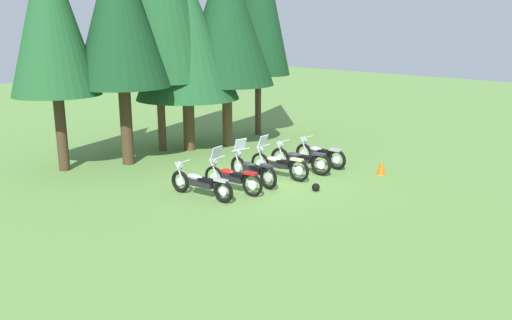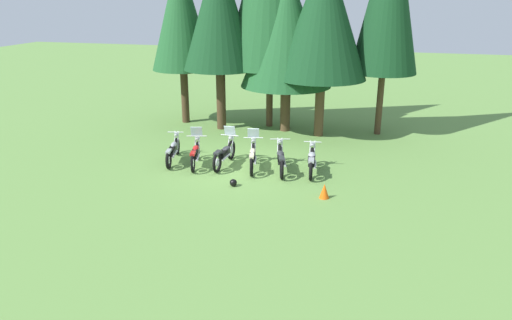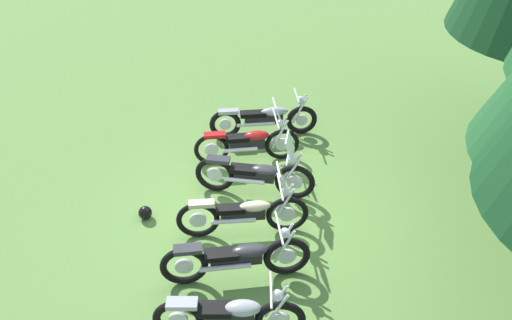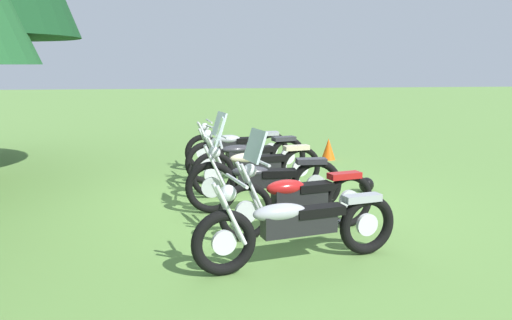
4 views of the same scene
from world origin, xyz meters
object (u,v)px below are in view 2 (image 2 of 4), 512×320
motorcycle_2 (225,153)px  pine_tree_1 (219,10)px  motorcycle_0 (173,151)px  traffic_cone (324,191)px  pine_tree_4 (324,14)px  pine_tree_3 (287,29)px  motorcycle_5 (312,161)px  pine_tree_0 (181,13)px  motorcycle_3 (253,156)px  motorcycle_4 (281,159)px  dropped_helmet (233,183)px  motorcycle_1 (195,153)px

motorcycle_2 → pine_tree_1: (-1.79, 4.98, 5.03)m
motorcycle_0 → traffic_cone: 6.48m
motorcycle_0 → pine_tree_4: pine_tree_4 is taller
pine_tree_3 → pine_tree_1: bearing=-172.1°
motorcycle_0 → motorcycle_5: (5.40, 0.08, 0.02)m
motorcycle_2 → motorcycle_5: bearing=-87.5°
motorcycle_2 → traffic_cone: bearing=-116.0°
motorcycle_0 → pine_tree_0: (-1.84, 5.73, 4.88)m
motorcycle_3 → pine_tree_4: 7.21m
motorcycle_0 → motorcycle_2: (2.09, 0.06, 0.04)m
pine_tree_1 → motorcycle_0: bearing=-93.4°
motorcycle_4 → dropped_helmet: (-1.25, -1.88, -0.33)m
motorcycle_2 → dropped_helmet: 2.17m
motorcycle_2 → pine_tree_4: bearing=-28.5°
motorcycle_2 → pine_tree_1: 7.30m
motorcycle_0 → dropped_helmet: motorcycle_0 is taller
motorcycle_4 → pine_tree_3: pine_tree_3 is taller
motorcycle_0 → motorcycle_4: 4.27m
motorcycle_4 → pine_tree_1: (-3.96, 5.03, 5.05)m
motorcycle_3 → motorcycle_1: bearing=83.4°
motorcycle_0 → motorcycle_3: bearing=-102.9°
traffic_cone → dropped_helmet: 3.12m
motorcycle_3 → pine_tree_4: pine_tree_4 is taller
motorcycle_3 → traffic_cone: bearing=-137.7°
pine_tree_3 → pine_tree_4: size_ratio=0.89×
pine_tree_0 → pine_tree_3: (5.17, -0.28, -0.64)m
motorcycle_4 → traffic_cone: (1.87, -2.10, -0.22)m
dropped_helmet → traffic_cone: bearing=-4.0°
motorcycle_1 → pine_tree_0: (-2.85, 5.96, 4.84)m
motorcycle_0 → motorcycle_4: size_ratio=1.00×
motorcycle_5 → motorcycle_3: bearing=85.6°
motorcycle_2 → pine_tree_3: 6.96m
dropped_helmet → motorcycle_5: bearing=39.4°
motorcycle_3 → pine_tree_0: 9.04m
motorcycle_2 → motorcycle_5: motorcycle_2 is taller
motorcycle_2 → motorcycle_3: (1.11, -0.06, 0.00)m
traffic_cone → motorcycle_1: bearing=159.9°
motorcycle_1 → motorcycle_3: (2.19, 0.22, -0.00)m
motorcycle_2 → dropped_helmet: motorcycle_2 is taller
motorcycle_5 → motorcycle_0: bearing=84.2°
pine_tree_3 → motorcycle_3: bearing=-91.4°
motorcycle_2 → motorcycle_3: size_ratio=1.01×
motorcycle_1 → pine_tree_0: 8.19m
pine_tree_1 → motorcycle_5: bearing=-44.2°
motorcycle_3 → pine_tree_1: size_ratio=0.28×
pine_tree_4 → traffic_cone: size_ratio=16.92×
motorcycle_3 → pine_tree_4: bearing=-32.0°
motorcycle_4 → pine_tree_1: bearing=24.0°
motorcycle_3 → dropped_helmet: size_ratio=9.08×
motorcycle_1 → pine_tree_0: pine_tree_0 is taller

